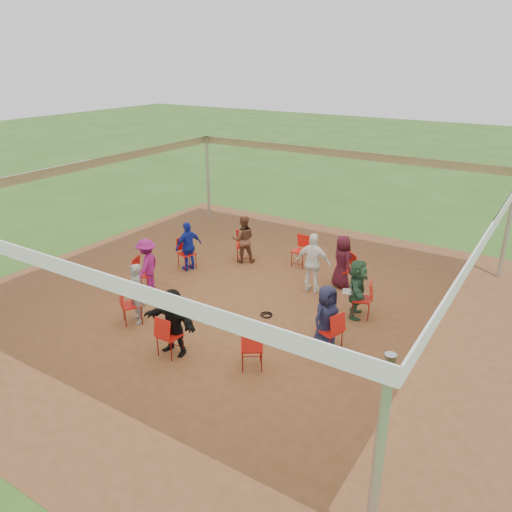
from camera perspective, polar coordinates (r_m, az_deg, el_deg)
The scene contains 24 objects.
ground at distance 12.36m, azimuth -1.07°, elevation -5.33°, with size 80.00×80.00×0.00m, color #2F591B.
dirt_patch at distance 12.36m, azimuth -1.07°, elevation -5.31°, with size 13.00×13.00×0.00m, color brown.
tent at distance 11.47m, azimuth -1.15°, elevation 5.26°, with size 10.33×10.33×3.00m.
chair_0 at distance 11.78m, azimuth 11.97°, elevation -4.86°, with size 0.42×0.44×0.90m, color red, non-canonical shape.
chair_1 at distance 13.27m, azimuth 10.18°, elevation -1.57°, with size 0.42×0.44×0.90m, color red, non-canonical shape.
chair_2 at distance 14.34m, azimuth 5.09°, elevation 0.53°, with size 0.42×0.44×0.90m, color red, non-canonical shape.
chair_3 at distance 14.70m, azimuth -1.46°, elevation 1.16°, with size 0.42×0.44×0.90m, color red, non-canonical shape.
chair_4 at distance 14.26m, azimuth -7.92°, elevation 0.27°, with size 0.42×0.44×0.90m, color red, non-canonical shape.
chair_5 at distance 13.13m, azimuth -12.73°, elevation -2.03°, with size 0.42×0.44×0.90m, color red, non-canonical shape.
chair_6 at distance 11.62m, azimuth -14.02°, elevation -5.44°, with size 0.42×0.44×0.90m, color red, non-canonical shape.
chair_7 at distance 10.27m, azimuth -9.82°, elevation -8.94°, with size 0.42×0.44×0.90m, color red, non-canonical shape.
chair_8 at distance 9.75m, azimuth -0.51°, elevation -10.40°, with size 0.42×0.44×0.90m, color red, non-canonical shape.
chair_9 at distance 10.38m, azimuth 8.43°, elevation -8.49°, with size 0.42×0.44×0.90m, color red, non-canonical shape.
person_seated_0 at distance 11.67m, azimuth 11.48°, elevation -3.66°, with size 1.30×0.49×1.41m, color #295037.
person_seated_1 at distance 13.11m, azimuth 9.80°, elevation -0.60°, with size 0.69×0.38×1.41m, color #3B0F1C.
person_seated_2 at distance 14.50m, azimuth -1.45°, elevation 1.95°, with size 0.68×0.39×1.41m, color brown.
person_seated_3 at distance 14.07m, azimuth -7.71°, elevation 1.12°, with size 0.82×0.42×1.41m, color #14249E.
person_seated_4 at distance 12.98m, azimuth -12.35°, elevation -1.04°, with size 0.91×0.45×1.41m, color #821564.
person_seated_5 at distance 11.52m, azimuth -13.55°, elevation -4.20°, with size 0.51×0.34×1.41m, color gray.
person_seated_6 at distance 10.22m, azimuth -9.46°, elevation -7.41°, with size 1.30×0.49×1.41m, color black.
person_seated_7 at distance 10.32m, azimuth 8.03°, elevation -6.99°, with size 0.69×0.38×1.41m, color #191B38.
standing_person at distance 12.69m, azimuth 6.54°, elevation -0.80°, with size 0.92×0.47×1.57m, color white.
cable_coil at distance 11.76m, azimuth 1.22°, elevation -6.76°, with size 0.37×0.37×0.03m.
laptop at distance 11.70m, azimuth 10.67°, elevation -3.79°, with size 0.34×0.38×0.22m.
Camera 1 is at (6.11, -9.14, 5.66)m, focal length 35.00 mm.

